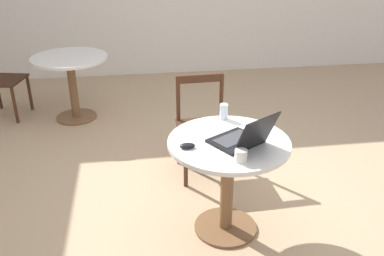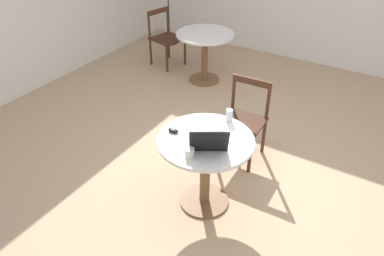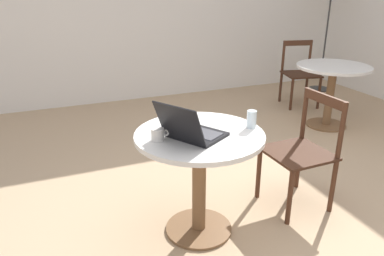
{
  "view_description": "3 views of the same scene",
  "coord_description": "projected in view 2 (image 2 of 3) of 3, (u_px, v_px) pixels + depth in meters",
  "views": [
    {
      "loc": [
        -2.91,
        0.63,
        2.01
      ],
      "look_at": [
        -0.16,
        0.23,
        0.68
      ],
      "focal_mm": 40.0,
      "sensor_mm": 36.0,
      "label": 1
    },
    {
      "loc": [
        -2.67,
        -1.2,
        2.53
      ],
      "look_at": [
        -0.21,
        0.32,
        0.58
      ],
      "focal_mm": 35.0,
      "sensor_mm": 36.0,
      "label": 2
    },
    {
      "loc": [
        -1.31,
        -1.95,
        1.61
      ],
      "look_at": [
        -0.37,
        0.37,
        0.62
      ],
      "focal_mm": 35.0,
      "sensor_mm": 36.0,
      "label": 3
    }
  ],
  "objects": [
    {
      "name": "drinking_glass",
      "position": [
        229.0,
        115.0,
        3.3
      ],
      "size": [
        0.06,
        0.06,
        0.11
      ],
      "color": "silver",
      "rests_on": "cafe_table_near"
    },
    {
      "name": "cafe_table_mid",
      "position": [
        205.0,
        45.0,
        5.3
      ],
      "size": [
        0.82,
        0.82,
        0.72
      ],
      "color": "brown",
      "rests_on": "ground_plane"
    },
    {
      "name": "cafe_table_near",
      "position": [
        205.0,
        156.0,
        3.21
      ],
      "size": [
        0.82,
        0.82,
        0.72
      ],
      "color": "brown",
      "rests_on": "ground_plane"
    },
    {
      "name": "chair_mid_back",
      "position": [
        165.0,
        38.0,
        5.85
      ],
      "size": [
        0.52,
        0.52,
        0.85
      ],
      "color": "#472819",
      "rests_on": "ground_plane"
    },
    {
      "name": "laptop",
      "position": [
        208.0,
        141.0,
        3.0
      ],
      "size": [
        0.47,
        0.45,
        0.25
      ],
      "color": "black",
      "rests_on": "cafe_table_near"
    },
    {
      "name": "mouse",
      "position": [
        173.0,
        131.0,
        3.18
      ],
      "size": [
        0.06,
        0.1,
        0.03
      ],
      "color": "black",
      "rests_on": "cafe_table_near"
    },
    {
      "name": "mug",
      "position": [
        190.0,
        152.0,
        2.89
      ],
      "size": [
        0.11,
        0.08,
        0.08
      ],
      "color": "silver",
      "rests_on": "cafe_table_near"
    },
    {
      "name": "ground_plane",
      "position": [
        229.0,
        174.0,
        3.82
      ],
      "size": [
        16.0,
        16.0,
        0.0
      ],
      "primitive_type": "plane",
      "color": "tan"
    },
    {
      "name": "chair_near_right",
      "position": [
        243.0,
        120.0,
        3.87
      ],
      "size": [
        0.45,
        0.45,
        0.85
      ],
      "color": "#472819",
      "rests_on": "ground_plane"
    }
  ]
}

